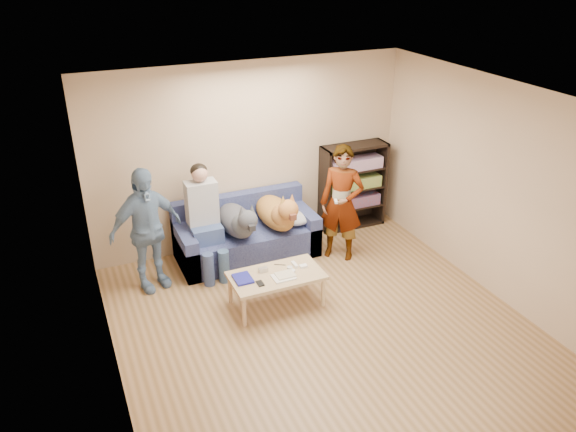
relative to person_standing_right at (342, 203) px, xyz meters
name	(u,v)px	position (x,y,z in m)	size (l,w,h in m)	color
ground	(331,336)	(-0.93, -1.55, -0.80)	(5.00, 5.00, 0.00)	brown
ceiling	(340,106)	(-0.93, -1.55, 1.80)	(5.00, 5.00, 0.00)	white
wall_back	(251,156)	(-0.93, 0.95, 0.50)	(4.50, 4.50, 0.00)	tan
wall_front	(516,397)	(-0.93, -4.05, 0.50)	(4.50, 4.50, 0.00)	tan
wall_left	(106,280)	(-3.18, -1.55, 0.50)	(5.00, 5.00, 0.00)	tan
wall_right	(507,197)	(1.32, -1.55, 0.50)	(5.00, 5.00, 0.00)	tan
blanket	(296,218)	(-0.50, 0.39, -0.30)	(0.45, 0.38, 0.15)	#A6A7AB
person_standing_right	(342,203)	(0.00, 0.00, 0.00)	(0.59, 0.38, 1.61)	gray
person_standing_left	(146,230)	(-2.55, 0.27, 0.00)	(0.94, 0.39, 1.60)	#7699BD
held_controller	(336,201)	(-0.20, -0.20, 0.15)	(0.04, 0.11, 0.03)	silver
notebook_blue	(243,279)	(-1.65, -0.69, -0.37)	(0.20, 0.26, 0.03)	navy
papers	(284,277)	(-1.20, -0.84, -0.38)	(0.26, 0.20, 0.01)	white
magazine	(285,275)	(-1.17, -0.82, -0.36)	(0.22, 0.17, 0.01)	beige
camera_silver	(263,270)	(-1.37, -0.62, -0.36)	(0.11, 0.06, 0.05)	#ADAEB2
controller_a	(295,264)	(-0.97, -0.64, -0.37)	(0.04, 0.13, 0.03)	white
controller_b	(303,266)	(-0.89, -0.72, -0.37)	(0.09, 0.06, 0.03)	white
headphone_cup_a	(292,271)	(-1.05, -0.76, -0.37)	(0.07, 0.07, 0.02)	white
headphone_cup_b	(290,268)	(-1.05, -0.68, -0.37)	(0.07, 0.07, 0.02)	silver
pen_orange	(280,281)	(-1.27, -0.90, -0.38)	(0.01, 0.01, 0.14)	#C2631B
pen_black	(280,265)	(-1.13, -0.56, -0.38)	(0.01, 0.01, 0.14)	black
wallet	(260,283)	(-1.50, -0.86, -0.38)	(0.07, 0.12, 0.01)	black
sofa	(246,237)	(-1.18, 0.55, -0.52)	(1.90, 0.85, 0.82)	#515B93
person_seated	(205,216)	(-1.78, 0.42, -0.03)	(0.40, 0.73, 1.47)	#3C4685
dog_gray	(238,221)	(-1.34, 0.37, -0.16)	(0.42, 1.25, 0.60)	#4A4B54
dog_tan	(278,213)	(-0.78, 0.37, -0.15)	(0.44, 1.18, 0.64)	#AA7734
coffee_table	(276,278)	(-1.25, -0.74, -0.43)	(1.10, 0.60, 0.42)	#CFBC7F
bookshelf	(353,184)	(0.62, 0.78, -0.12)	(1.00, 0.34, 1.30)	black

